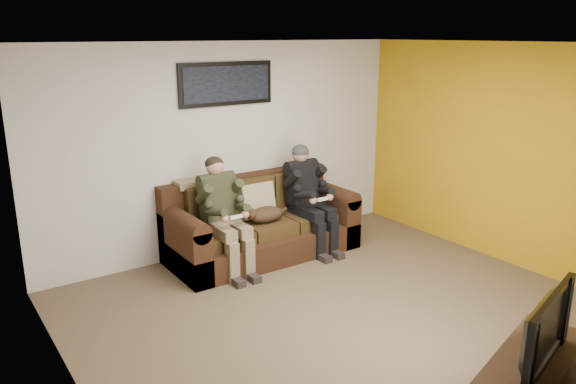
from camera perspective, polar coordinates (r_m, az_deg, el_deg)
floor at (r=5.74m, az=5.57°, el=-12.17°), size 5.00×5.00×0.00m
ceiling at (r=5.07m, az=6.37°, el=14.75°), size 5.00×5.00×0.00m
wall_back at (r=7.07m, az=-5.96°, el=4.44°), size 5.00×0.00×5.00m
wall_left at (r=4.16m, az=-21.40°, el=-4.78°), size 0.00×4.50×4.50m
wall_right at (r=7.10m, az=21.54°, el=3.46°), size 0.00×4.50×4.50m
accent_wall_right at (r=7.09m, az=21.50°, el=3.45°), size 0.00×4.50×4.50m
sofa at (r=7.05m, az=-2.93°, el=-3.43°), size 2.35×1.01×0.96m
throw_pillow at (r=6.99m, az=-3.16°, el=-0.85°), size 0.45×0.21×0.44m
throw_blanket at (r=6.80m, az=-9.43°, el=0.92°), size 0.48×0.23×0.09m
person_left at (r=6.48m, az=-6.62°, el=-1.64°), size 0.51×0.87×1.33m
person_right at (r=7.10m, az=2.03°, el=0.05°), size 0.51×0.86×1.33m
cat at (r=6.81m, az=-2.40°, el=-2.28°), size 0.66×0.26×0.24m
framed_poster at (r=6.91m, az=-6.27°, el=10.88°), size 1.25×0.05×0.52m
television at (r=4.34m, az=23.74°, el=-12.48°), size 0.95×0.39×0.55m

